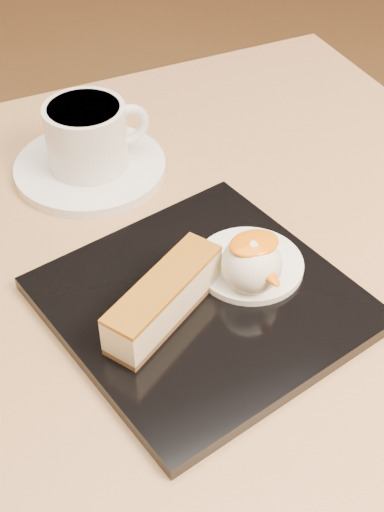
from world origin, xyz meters
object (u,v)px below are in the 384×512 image
cheesecake (164,299)px  ice_cream_scoop (252,264)px  coffee_cup (88,135)px  dessert_plate (202,302)px  table (155,454)px  saucer (90,168)px

cheesecake → ice_cream_scoop: 0.08m
ice_cream_scoop → coffee_cup: 0.23m
dessert_plate → coffee_cup: 0.22m
ice_cream_scoop → coffee_cup: (-0.06, 0.22, 0.01)m
dessert_plate → cheesecake: 0.04m
table → ice_cream_scoop: (0.09, 0.01, 0.19)m
table → saucer: bearing=81.9°
saucer → cheesecake: bearing=-93.6°
ice_cream_scoop → coffee_cup: coffee_cup is taller
cheesecake → ice_cream_scoop: ice_cream_scoop is taller
table → dessert_plate: bearing=16.7°
saucer → coffee_cup: (0.00, 0.00, 0.04)m
table → saucer: saucer is taller
dessert_plate → cheesecake: size_ratio=1.93×
table → coffee_cup: bearing=81.4°
dessert_plate → coffee_cup: size_ratio=2.10×
ice_cream_scoop → coffee_cup: bearing=105.1°
cheesecake → saucer: (0.01, 0.22, -0.03)m
saucer → ice_cream_scoop: bearing=-74.4°
table → saucer: (0.03, 0.23, 0.16)m
cheesecake → saucer: cheesecake is taller
saucer → coffee_cup: bearing=2.1°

